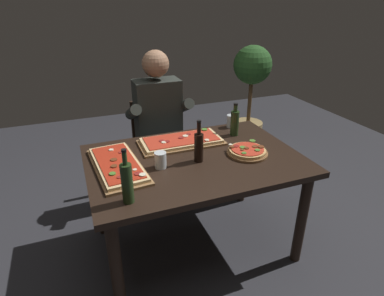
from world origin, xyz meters
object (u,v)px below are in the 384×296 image
(wine_bottle_dark, at_px, (127,182))
(tumbler_far_side, at_px, (231,121))
(seated_diner, at_px, (160,122))
(oil_bottle_amber, at_px, (235,122))
(dining_table, at_px, (195,170))
(diner_chair, at_px, (157,143))
(potted_plant_corner, at_px, (250,92))
(vinegar_bottle_green, at_px, (199,146))
(pizza_rectangular_front, at_px, (181,141))
(tumbler_near_camera, at_px, (161,161))
(pizza_rectangular_left, at_px, (118,165))
(pizza_round_far, at_px, (247,151))

(wine_bottle_dark, bearing_deg, tumbler_far_side, 37.25)
(wine_bottle_dark, xyz_separation_m, seated_diner, (0.48, 1.08, -0.12))
(oil_bottle_amber, bearing_deg, dining_table, -149.51)
(tumbler_far_side, height_order, diner_chair, diner_chair)
(wine_bottle_dark, height_order, potted_plant_corner, potted_plant_corner)
(dining_table, relative_size, vinegar_bottle_green, 4.97)
(pizza_rectangular_front, height_order, tumbler_near_camera, tumbler_near_camera)
(wine_bottle_dark, height_order, tumbler_near_camera, wine_bottle_dark)
(oil_bottle_amber, height_order, tumbler_far_side, oil_bottle_amber)
(seated_diner, bearing_deg, wine_bottle_dark, -113.87)
(pizza_rectangular_left, height_order, oil_bottle_amber, oil_bottle_amber)
(dining_table, bearing_deg, pizza_round_far, -12.41)
(oil_bottle_amber, bearing_deg, tumbler_near_camera, -156.27)
(potted_plant_corner, bearing_deg, pizza_rectangular_left, -143.12)
(oil_bottle_amber, distance_m, diner_chair, 0.84)
(wine_bottle_dark, relative_size, tumbler_near_camera, 2.94)
(dining_table, bearing_deg, pizza_rectangular_left, 174.67)
(dining_table, height_order, pizza_rectangular_left, pizza_rectangular_left)
(pizza_rectangular_front, bearing_deg, pizza_round_far, -41.83)
(pizza_round_far, height_order, oil_bottle_amber, oil_bottle_amber)
(pizza_rectangular_front, height_order, wine_bottle_dark, wine_bottle_dark)
(dining_table, xyz_separation_m, tumbler_near_camera, (-0.25, -0.04, 0.14))
(tumbler_near_camera, bearing_deg, wine_bottle_dark, -131.23)
(vinegar_bottle_green, relative_size, seated_diner, 0.21)
(tumbler_far_side, bearing_deg, wine_bottle_dark, -142.75)
(dining_table, xyz_separation_m, oil_bottle_amber, (0.43, 0.25, 0.20))
(tumbler_far_side, bearing_deg, vinegar_bottle_green, -135.81)
(pizza_rectangular_left, height_order, pizza_round_far, same)
(pizza_round_far, bearing_deg, tumbler_near_camera, 176.87)
(wine_bottle_dark, relative_size, diner_chair, 0.35)
(diner_chair, height_order, seated_diner, seated_diner)
(dining_table, height_order, vinegar_bottle_green, vinegar_bottle_green)
(vinegar_bottle_green, relative_size, potted_plant_corner, 0.23)
(vinegar_bottle_green, bearing_deg, oil_bottle_amber, 35.76)
(dining_table, relative_size, diner_chair, 1.61)
(pizza_rectangular_front, distance_m, pizza_rectangular_left, 0.53)
(pizza_rectangular_left, relative_size, wine_bottle_dark, 2.05)
(pizza_rectangular_front, height_order, tumbler_far_side, tumbler_far_side)
(oil_bottle_amber, relative_size, seated_diner, 0.19)
(pizza_rectangular_front, bearing_deg, seated_diner, 92.78)
(tumbler_near_camera, height_order, tumbler_far_side, tumbler_near_camera)
(pizza_rectangular_left, bearing_deg, potted_plant_corner, 36.88)
(pizza_round_far, distance_m, vinegar_bottle_green, 0.36)
(pizza_rectangular_left, relative_size, vinegar_bottle_green, 2.21)
(tumbler_near_camera, relative_size, tumbler_far_side, 1.02)
(pizza_rectangular_left, relative_size, oil_bottle_amber, 2.46)
(dining_table, relative_size, pizza_rectangular_left, 2.25)
(tumbler_far_side, bearing_deg, oil_bottle_amber, -108.92)
(tumbler_far_side, relative_size, potted_plant_corner, 0.08)
(wine_bottle_dark, bearing_deg, pizza_rectangular_front, 49.47)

